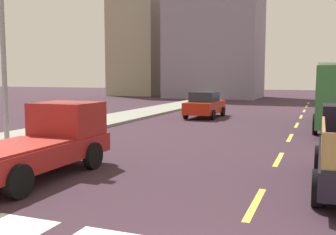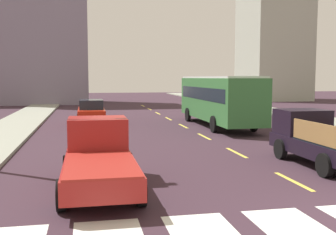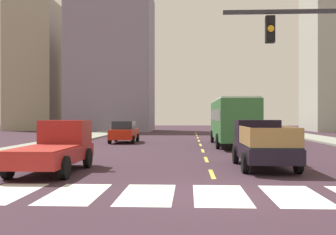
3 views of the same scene
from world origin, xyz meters
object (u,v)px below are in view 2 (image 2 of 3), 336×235
Objects in this scene: city_bus at (218,97)px; pickup_dark at (99,157)px; pickup_stakebed at (319,139)px; sedan_mid at (91,112)px.

pickup_dark is at bearing -122.61° from city_bus.
pickup_stakebed is 1.18× the size of sedan_mid.
pickup_dark is 16.70m from sedan_mid.
pickup_stakebed is at bearing -92.15° from city_bus.
pickup_stakebed reaches higher than sedan_mid.
city_bus is at bearing 61.25° from pickup_dark.
city_bus is 8.80m from sedan_mid.
pickup_stakebed and pickup_dark have the same top height.
city_bus is (0.04, 12.16, 1.02)m from pickup_stakebed.
city_bus is at bearing -19.21° from sedan_mid.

